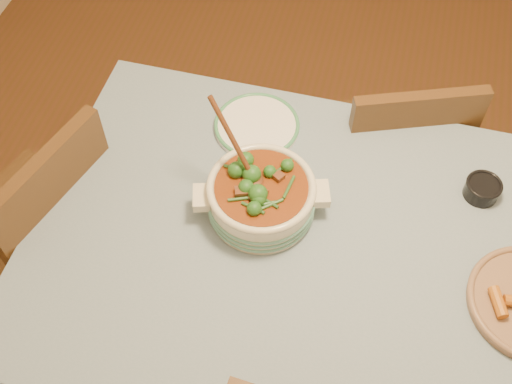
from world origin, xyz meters
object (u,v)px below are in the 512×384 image
at_px(dining_table, 337,270).
at_px(stew_casserole, 261,195).
at_px(chair_far, 393,149).
at_px(white_plate, 257,125).
at_px(chair_left, 47,223).
at_px(condiment_bowl, 483,188).

height_order(dining_table, stew_casserole, stew_casserole).
bearing_deg(chair_far, dining_table, 59.14).
bearing_deg(white_plate, chair_left, -149.01).
xyz_separation_m(condiment_bowl, chair_far, (-0.24, 0.32, -0.29)).
distance_m(dining_table, chair_far, 0.64).
bearing_deg(chair_far, white_plate, 8.23).
distance_m(stew_casserole, chair_left, 0.75).
relative_size(condiment_bowl, chair_far, 0.14).
height_order(chair_far, chair_left, chair_left).
bearing_deg(stew_casserole, dining_table, -18.96).
distance_m(dining_table, chair_left, 0.93).
bearing_deg(stew_casserole, condiment_bowl, 19.53).
bearing_deg(chair_left, chair_far, 136.66).
xyz_separation_m(dining_table, condiment_bowl, (0.35, 0.29, 0.12)).
xyz_separation_m(chair_far, chair_left, (-1.02, -0.60, 0.03)).
relative_size(stew_casserole, chair_far, 0.42).
relative_size(white_plate, chair_far, 0.39).
height_order(dining_table, white_plate, white_plate).
bearing_deg(stew_casserole, chair_far, 57.26).
height_order(dining_table, chair_far, chair_far).
height_order(dining_table, condiment_bowl, condiment_bowl).
bearing_deg(condiment_bowl, white_plate, 173.18).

